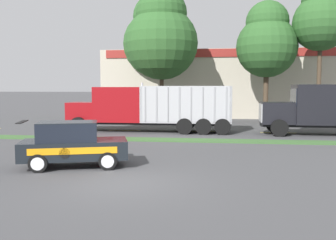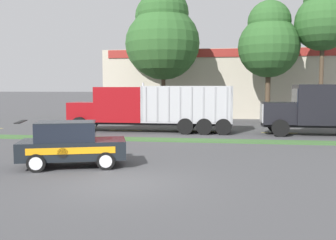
% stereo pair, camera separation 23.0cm
% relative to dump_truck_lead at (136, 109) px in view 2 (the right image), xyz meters
% --- Properties ---
extents(ground_plane, '(600.00, 600.00, 0.00)m').
position_rel_dump_truck_lead_xyz_m(ground_plane, '(2.79, -14.22, -1.61)').
color(ground_plane, '#474749').
extents(grass_verge, '(120.00, 1.43, 0.06)m').
position_rel_dump_truck_lead_xyz_m(grass_verge, '(2.79, -4.19, -1.58)').
color(grass_verge, '#3D6633').
rests_on(grass_verge, ground_plane).
extents(centre_line_3, '(2.40, 0.14, 0.01)m').
position_rel_dump_truck_lead_xyz_m(centre_line_3, '(-6.28, 0.53, -1.61)').
color(centre_line_3, yellow).
rests_on(centre_line_3, ground_plane).
extents(centre_line_4, '(2.40, 0.14, 0.01)m').
position_rel_dump_truck_lead_xyz_m(centre_line_4, '(-0.88, 0.53, -1.61)').
color(centre_line_4, yellow).
rests_on(centre_line_4, ground_plane).
extents(centre_line_5, '(2.40, 0.14, 0.01)m').
position_rel_dump_truck_lead_xyz_m(centre_line_5, '(4.52, 0.53, -1.61)').
color(centre_line_5, yellow).
rests_on(centre_line_5, ground_plane).
extents(centre_line_6, '(2.40, 0.14, 0.01)m').
position_rel_dump_truck_lead_xyz_m(centre_line_6, '(9.92, 0.53, -1.61)').
color(centre_line_6, yellow).
rests_on(centre_line_6, ground_plane).
extents(dump_truck_lead, '(11.50, 2.69, 3.42)m').
position_rel_dump_truck_lead_xyz_m(dump_truck_lead, '(0.00, 0.00, 0.00)').
color(dump_truck_lead, black).
rests_on(dump_truck_lead, ground_plane).
extents(rally_car, '(4.34, 2.88, 1.79)m').
position_rel_dump_truck_lead_xyz_m(rally_car, '(0.22, -11.99, -0.72)').
color(rally_car, black).
rests_on(rally_car, ground_plane).
extents(store_building_backdrop, '(26.25, 12.10, 6.97)m').
position_rel_dump_truck_lead_xyz_m(store_building_backdrop, '(6.85, 17.94, 1.88)').
color(store_building_backdrop, '#BCB29E').
rests_on(store_building_backdrop, ground_plane).
extents(tree_behind_left, '(5.26, 5.26, 10.54)m').
position_rel_dump_truck_lead_xyz_m(tree_behind_left, '(9.95, 7.90, 5.50)').
color(tree_behind_left, '#473828').
rests_on(tree_behind_left, ground_plane).
extents(tree_behind_centre, '(6.33, 6.33, 11.68)m').
position_rel_dump_truck_lead_xyz_m(tree_behind_centre, '(0.88, 6.97, 5.96)').
color(tree_behind_centre, '#473828').
rests_on(tree_behind_centre, ground_plane).
extents(tree_behind_right, '(4.59, 4.59, 11.86)m').
position_rel_dump_truck_lead_xyz_m(tree_behind_right, '(14.15, 7.09, 7.24)').
color(tree_behind_right, '#473828').
rests_on(tree_behind_right, ground_plane).
extents(tree_behind_far_right, '(6.72, 6.72, 12.55)m').
position_rel_dump_truck_lead_xyz_m(tree_behind_far_right, '(-0.42, 12.16, 6.57)').
color(tree_behind_far_right, '#473828').
rests_on(tree_behind_far_right, ground_plane).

